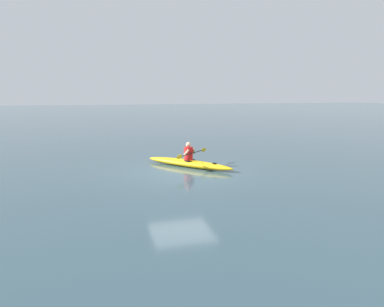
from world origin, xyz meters
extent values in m
plane|color=#334C56|center=(0.00, 0.00, 0.00)|extent=(160.00, 160.00, 0.00)
ellipsoid|color=#EAB214|center=(-0.59, -1.07, 0.16)|extent=(3.28, 3.56, 0.31)
torus|color=black|center=(-0.64, -1.01, 0.29)|extent=(0.72, 0.72, 0.04)
cylinder|color=black|center=(-1.45, -0.11, 0.30)|extent=(0.18, 0.18, 0.02)
cylinder|color=red|center=(-0.59, -1.07, 0.59)|extent=(0.38, 0.38, 0.55)
sphere|color=tan|center=(-0.59, -1.07, 0.97)|extent=(0.21, 0.21, 0.21)
cylinder|color=black|center=(-0.72, -0.92, 0.63)|extent=(1.45, 1.31, 0.03)
ellipsoid|color=gold|center=(-1.44, -1.56, 0.63)|extent=(0.32, 0.30, 0.17)
ellipsoid|color=gold|center=(-0.01, -0.28, 0.63)|extent=(0.32, 0.30, 0.17)
cylinder|color=tan|center=(-0.86, -1.20, 0.66)|extent=(0.19, 0.31, 0.34)
cylinder|color=tan|center=(-0.43, -0.81, 0.66)|extent=(0.32, 0.17, 0.34)
camera|label=1|loc=(3.03, 12.57, 3.16)|focal=31.24mm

